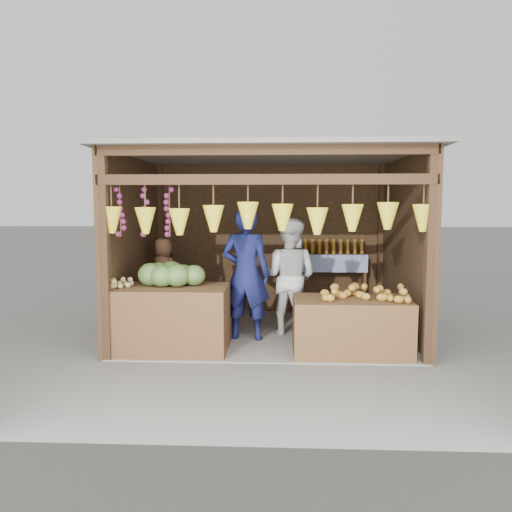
# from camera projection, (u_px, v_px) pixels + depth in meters

# --- Properties ---
(ground) EXTENTS (80.00, 80.00, 0.00)m
(ground) POSITION_uv_depth(u_px,v_px,m) (268.00, 333.00, 7.48)
(ground) COLOR #514F49
(ground) RESTS_ON ground
(stall_structure) EXTENTS (4.30, 3.30, 2.66)m
(stall_structure) POSITION_uv_depth(u_px,v_px,m) (265.00, 222.00, 7.27)
(stall_structure) COLOR slate
(stall_structure) RESTS_ON ground
(back_shelf) EXTENTS (1.25, 0.32, 1.32)m
(back_shelf) POSITION_uv_depth(u_px,v_px,m) (330.00, 265.00, 8.62)
(back_shelf) COLOR #382314
(back_shelf) RESTS_ON ground
(counter_left) EXTENTS (1.46, 0.85, 0.86)m
(counter_left) POSITION_uv_depth(u_px,v_px,m) (171.00, 319.00, 6.46)
(counter_left) COLOR #4C3019
(counter_left) RESTS_ON ground
(counter_right) EXTENTS (1.46, 0.85, 0.72)m
(counter_right) POSITION_uv_depth(u_px,v_px,m) (351.00, 327.00, 6.35)
(counter_right) COLOR #4E2B1A
(counter_right) RESTS_ON ground
(stool) EXTENTS (0.35, 0.35, 0.33)m
(stool) POSITION_uv_depth(u_px,v_px,m) (164.00, 317.00, 7.77)
(stool) COLOR black
(stool) RESTS_ON ground
(man_standing) EXTENTS (0.75, 0.55, 1.89)m
(man_standing) POSITION_uv_depth(u_px,v_px,m) (246.00, 274.00, 6.98)
(man_standing) COLOR #121745
(man_standing) RESTS_ON ground
(woman_standing) EXTENTS (1.02, 0.92, 1.72)m
(woman_standing) POSITION_uv_depth(u_px,v_px,m) (290.00, 277.00, 7.31)
(woman_standing) COLOR silver
(woman_standing) RESTS_ON ground
(vendor_seated) EXTENTS (0.63, 0.58, 1.08)m
(vendor_seated) POSITION_uv_depth(u_px,v_px,m) (163.00, 273.00, 7.70)
(vendor_seated) COLOR brown
(vendor_seated) RESTS_ON stool
(melon_pile) EXTENTS (1.00, 0.50, 0.32)m
(melon_pile) POSITION_uv_depth(u_px,v_px,m) (172.00, 274.00, 6.48)
(melon_pile) COLOR #194412
(melon_pile) RESTS_ON counter_left
(tanfruit_pile) EXTENTS (0.34, 0.40, 0.13)m
(tanfruit_pile) POSITION_uv_depth(u_px,v_px,m) (120.00, 282.00, 6.36)
(tanfruit_pile) COLOR #A7824D
(tanfruit_pile) RESTS_ON counter_left
(mango_pile) EXTENTS (1.40, 0.64, 0.22)m
(mango_pile) POSITION_uv_depth(u_px,v_px,m) (359.00, 291.00, 6.27)
(mango_pile) COLOR #BE4E19
(mango_pile) RESTS_ON counter_right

